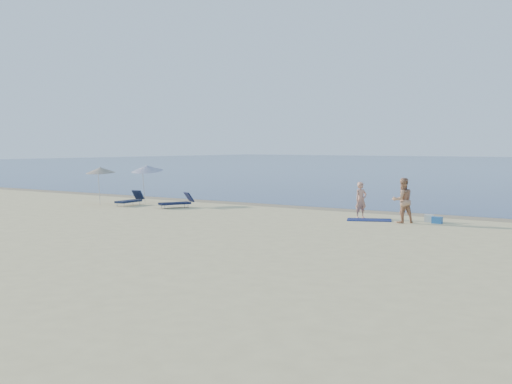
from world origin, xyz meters
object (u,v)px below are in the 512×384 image
at_px(person_right, 403,200).
at_px(umbrella_near, 147,168).
at_px(person_left, 361,200).
at_px(blue_cooler, 437,220).

relative_size(person_right, umbrella_near, 0.83).
height_order(person_left, blue_cooler, person_left).
bearing_deg(person_left, blue_cooler, -62.84).
xyz_separation_m(person_left, person_right, (2.22, -0.59, 0.14)).
bearing_deg(person_right, person_left, -61.64).
bearing_deg(umbrella_near, person_right, -15.99).
bearing_deg(person_right, blue_cooler, 158.93).
relative_size(person_right, blue_cooler, 4.76).
relative_size(person_left, person_right, 0.86).
bearing_deg(blue_cooler, umbrella_near, -179.98).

